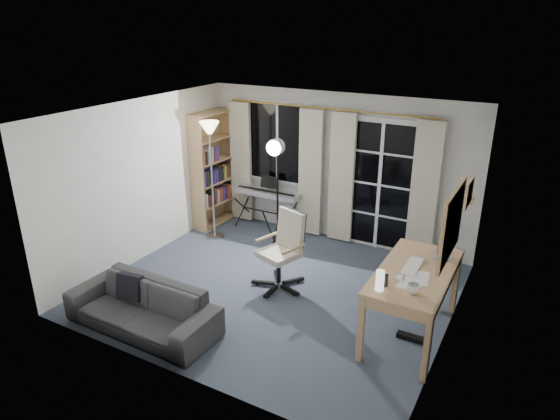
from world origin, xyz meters
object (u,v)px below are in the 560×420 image
at_px(office_chair, 285,243).
at_px(monitor, 446,234).
at_px(desk, 415,279).
at_px(mug, 413,287).
at_px(bookshelf, 211,172).
at_px(studio_light, 276,161).
at_px(sofa, 141,301).
at_px(torchiere_lamp, 210,146).
at_px(keyboard_piano, 267,193).

relative_size(office_chair, monitor, 1.78).
distance_m(desk, mug, 0.54).
xyz_separation_m(bookshelf, monitor, (4.20, -1.19, 0.20)).
distance_m(bookshelf, desk, 4.33).
height_order(studio_light, sofa, studio_light).
relative_size(bookshelf, desk, 1.28).
xyz_separation_m(bookshelf, studio_light, (1.57, -0.48, 0.53)).
bearing_deg(monitor, bookshelf, 163.95).
xyz_separation_m(bookshelf, sofa, (1.20, -3.05, -0.58)).
xyz_separation_m(studio_light, mug, (2.54, -1.66, -0.58)).
bearing_deg(office_chair, desk, 7.77).
height_order(bookshelf, studio_light, bookshelf).
bearing_deg(monitor, torchiere_lamp, 169.65).
distance_m(studio_light, mug, 3.09).
bearing_deg(mug, office_chair, 156.90).
bearing_deg(bookshelf, torchiere_lamp, -50.00).
xyz_separation_m(office_chair, monitor, (2.02, 0.13, 0.52)).
bearing_deg(torchiere_lamp, office_chair, -24.33).
relative_size(keyboard_piano, monitor, 2.02).
distance_m(studio_light, office_chair, 1.35).
height_order(studio_light, office_chair, studio_light).
bearing_deg(studio_light, monitor, -18.41).
bearing_deg(torchiere_lamp, sofa, -72.51).
distance_m(office_chair, sofa, 2.01).
distance_m(bookshelf, torchiere_lamp, 0.90).
distance_m(monitor, sofa, 3.62).
bearing_deg(studio_light, torchiere_lamp, 178.38).
distance_m(keyboard_piano, mug, 3.89).
bearing_deg(keyboard_piano, sofa, -86.76).
bearing_deg(studio_light, sofa, -101.38).
xyz_separation_m(desk, sofa, (-2.80, -1.41, -0.36)).
relative_size(studio_light, desk, 1.18).
bearing_deg(desk, studio_light, 154.30).
relative_size(bookshelf, sofa, 1.06).
relative_size(torchiere_lamp, keyboard_piano, 1.61).
distance_m(bookshelf, studio_light, 1.72).
bearing_deg(mug, studio_light, 146.83).
height_order(torchiere_lamp, keyboard_piano, torchiere_lamp).
distance_m(bookshelf, keyboard_piano, 1.06).
relative_size(studio_light, monitor, 3.07).
xyz_separation_m(mug, sofa, (-2.90, -0.91, -0.54)).
relative_size(mug, sofa, 0.07).
xyz_separation_m(bookshelf, torchiere_lamp, (0.40, -0.51, 0.63)).
bearing_deg(studio_light, mug, -36.49).
bearing_deg(office_chair, mug, -5.37).
xyz_separation_m(torchiere_lamp, desk, (3.60, -1.13, -0.84)).
relative_size(torchiere_lamp, sofa, 1.04).
bearing_deg(monitor, sofa, -148.44).
distance_m(monitor, mug, 0.99).
bearing_deg(desk, sofa, -153.53).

